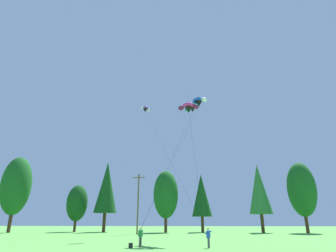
{
  "coord_description": "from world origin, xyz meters",
  "views": [
    {
      "loc": [
        0.18,
        -4.67,
        2.32
      ],
      "look_at": [
        -1.48,
        21.22,
        11.1
      ],
      "focal_mm": 29.88,
      "sensor_mm": 36.0,
      "label": 1
    }
  ],
  "objects_px": {
    "parafoil_kite_high_blue_white": "(198,102)",
    "parafoil_kite_far_teal": "(192,107)",
    "kite_flyer_near": "(140,235)",
    "utility_pole": "(138,202)",
    "parafoil_kite_mid_magenta": "(188,108)",
    "parafoil_kite_low_purple": "(145,109)",
    "backpack": "(131,245)",
    "kite_flyer_mid": "(208,236)"
  },
  "relations": [
    {
      "from": "parafoil_kite_high_blue_white",
      "to": "parafoil_kite_far_teal",
      "type": "relative_size",
      "value": 1.04
    },
    {
      "from": "kite_flyer_near",
      "to": "parafoil_kite_high_blue_white",
      "type": "xyz_separation_m",
      "value": [
        6.41,
        8.52,
        17.37
      ]
    },
    {
      "from": "utility_pole",
      "to": "parafoil_kite_mid_magenta",
      "type": "relative_size",
      "value": 0.65
    },
    {
      "from": "utility_pole",
      "to": "kite_flyer_near",
      "type": "distance_m",
      "value": 23.12
    },
    {
      "from": "parafoil_kite_far_teal",
      "to": "parafoil_kite_low_purple",
      "type": "xyz_separation_m",
      "value": [
        -7.38,
        4.02,
        1.54
      ]
    },
    {
      "from": "parafoil_kite_far_teal",
      "to": "backpack",
      "type": "relative_size",
      "value": 43.24
    },
    {
      "from": "kite_flyer_near",
      "to": "parafoil_kite_low_purple",
      "type": "bearing_deg",
      "value": 98.06
    },
    {
      "from": "parafoil_kite_high_blue_white",
      "to": "kite_flyer_near",
      "type": "bearing_deg",
      "value": -126.98
    },
    {
      "from": "kite_flyer_mid",
      "to": "parafoil_kite_far_teal",
      "type": "xyz_separation_m",
      "value": [
        -0.8,
        10.47,
        16.72
      ]
    },
    {
      "from": "utility_pole",
      "to": "parafoil_kite_mid_magenta",
      "type": "distance_m",
      "value": 21.34
    },
    {
      "from": "parafoil_kite_high_blue_white",
      "to": "backpack",
      "type": "distance_m",
      "value": 21.99
    },
    {
      "from": "parafoil_kite_far_teal",
      "to": "utility_pole",
      "type": "bearing_deg",
      "value": 125.68
    },
    {
      "from": "utility_pole",
      "to": "parafoil_kite_mid_magenta",
      "type": "height_order",
      "value": "parafoil_kite_mid_magenta"
    },
    {
      "from": "kite_flyer_near",
      "to": "parafoil_kite_high_blue_white",
      "type": "relative_size",
      "value": 0.09
    },
    {
      "from": "parafoil_kite_high_blue_white",
      "to": "kite_flyer_mid",
      "type": "bearing_deg",
      "value": -90.33
    },
    {
      "from": "parafoil_kite_mid_magenta",
      "to": "parafoil_kite_far_teal",
      "type": "xyz_separation_m",
      "value": [
        0.56,
        2.08,
        0.86
      ]
    },
    {
      "from": "kite_flyer_near",
      "to": "parafoil_kite_high_blue_white",
      "type": "bearing_deg",
      "value": 53.02
    },
    {
      "from": "parafoil_kite_high_blue_white",
      "to": "parafoil_kite_low_purple",
      "type": "height_order",
      "value": "parafoil_kite_low_purple"
    },
    {
      "from": "kite_flyer_mid",
      "to": "backpack",
      "type": "distance_m",
      "value": 6.99
    },
    {
      "from": "utility_pole",
      "to": "parafoil_kite_high_blue_white",
      "type": "xyz_separation_m",
      "value": [
        10.53,
        -13.79,
        12.93
      ]
    },
    {
      "from": "kite_flyer_mid",
      "to": "parafoil_kite_mid_magenta",
      "type": "xyz_separation_m",
      "value": [
        -1.36,
        8.39,
        15.85
      ]
    },
    {
      "from": "parafoil_kite_far_teal",
      "to": "parafoil_kite_low_purple",
      "type": "height_order",
      "value": "parafoil_kite_low_purple"
    },
    {
      "from": "parafoil_kite_high_blue_white",
      "to": "backpack",
      "type": "xyz_separation_m",
      "value": [
        -7.0,
        -10.23,
        -18.16
      ]
    },
    {
      "from": "utility_pole",
      "to": "parafoil_kite_far_teal",
      "type": "bearing_deg",
      "value": -54.32
    },
    {
      "from": "utility_pole",
      "to": "kite_flyer_mid",
      "type": "bearing_deg",
      "value": -66.37
    },
    {
      "from": "kite_flyer_near",
      "to": "parafoil_kite_mid_magenta",
      "type": "relative_size",
      "value": 0.11
    },
    {
      "from": "utility_pole",
      "to": "parafoil_kite_low_purple",
      "type": "distance_m",
      "value": 16.91
    },
    {
      "from": "utility_pole",
      "to": "parafoil_kite_far_teal",
      "type": "height_order",
      "value": "parafoil_kite_far_teal"
    },
    {
      "from": "parafoil_kite_mid_magenta",
      "to": "parafoil_kite_low_purple",
      "type": "xyz_separation_m",
      "value": [
        -6.82,
        6.1,
        2.41
      ]
    },
    {
      "from": "parafoil_kite_mid_magenta",
      "to": "backpack",
      "type": "relative_size",
      "value": 39.92
    },
    {
      "from": "kite_flyer_mid",
      "to": "parafoil_kite_far_teal",
      "type": "relative_size",
      "value": 0.1
    },
    {
      "from": "kite_flyer_mid",
      "to": "parafoil_kite_far_teal",
      "type": "height_order",
      "value": "parafoil_kite_far_teal"
    },
    {
      "from": "utility_pole",
      "to": "parafoil_kite_far_teal",
      "type": "xyz_separation_m",
      "value": [
        9.68,
        -13.47,
        12.29
      ]
    },
    {
      "from": "backpack",
      "to": "kite_flyer_mid",
      "type": "bearing_deg",
      "value": -134.95
    },
    {
      "from": "backpack",
      "to": "parafoil_kite_high_blue_white",
      "type": "bearing_deg",
      "value": -79.98
    },
    {
      "from": "kite_flyer_near",
      "to": "kite_flyer_mid",
      "type": "height_order",
      "value": "same"
    },
    {
      "from": "utility_pole",
      "to": "parafoil_kite_far_teal",
      "type": "distance_m",
      "value": 20.64
    },
    {
      "from": "utility_pole",
      "to": "kite_flyer_mid",
      "type": "xyz_separation_m",
      "value": [
        10.47,
        -23.94,
        -4.43
      ]
    },
    {
      "from": "kite_flyer_mid",
      "to": "parafoil_kite_high_blue_white",
      "type": "xyz_separation_m",
      "value": [
        0.06,
        10.15,
        17.36
      ]
    },
    {
      "from": "kite_flyer_mid",
      "to": "parafoil_kite_far_teal",
      "type": "bearing_deg",
      "value": 94.37
    },
    {
      "from": "parafoil_kite_mid_magenta",
      "to": "parafoil_kite_far_teal",
      "type": "relative_size",
      "value": 0.92
    },
    {
      "from": "kite_flyer_near",
      "to": "parafoil_kite_far_teal",
      "type": "height_order",
      "value": "parafoil_kite_far_teal"
    }
  ]
}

